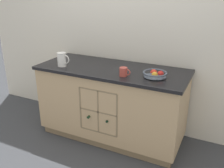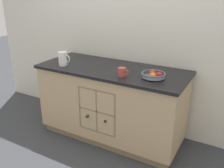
% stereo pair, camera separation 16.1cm
% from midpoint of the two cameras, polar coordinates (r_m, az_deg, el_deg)
% --- Properties ---
extents(ground_plane, '(14.00, 14.00, 0.00)m').
position_cam_midpoint_polar(ground_plane, '(3.24, -1.45, -11.53)').
color(ground_plane, '#383A3F').
extents(back_wall, '(4.40, 0.06, 2.55)m').
position_cam_midpoint_polar(back_wall, '(3.13, 1.84, 12.42)').
color(back_wall, silver).
rests_on(back_wall, ground_plane).
extents(kitchen_island, '(1.74, 0.73, 0.89)m').
position_cam_midpoint_polar(kitchen_island, '(3.02, -1.55, -4.33)').
color(kitchen_island, '#8B7354').
rests_on(kitchen_island, ground_plane).
extents(fruit_bowl, '(0.25, 0.25, 0.08)m').
position_cam_midpoint_polar(fruit_bowl, '(2.57, 8.08, 2.31)').
color(fruit_bowl, '#4C5666').
rests_on(fruit_bowl, kitchen_island).
extents(white_pitcher, '(0.16, 0.10, 0.16)m').
position_cam_midpoint_polar(white_pitcher, '(2.98, -12.91, 5.56)').
color(white_pitcher, white).
rests_on(white_pitcher, kitchen_island).
extents(ceramic_mug, '(0.12, 0.08, 0.09)m').
position_cam_midpoint_polar(ceramic_mug, '(2.59, 0.91, 2.80)').
color(ceramic_mug, '#B7473D').
rests_on(ceramic_mug, kitchen_island).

